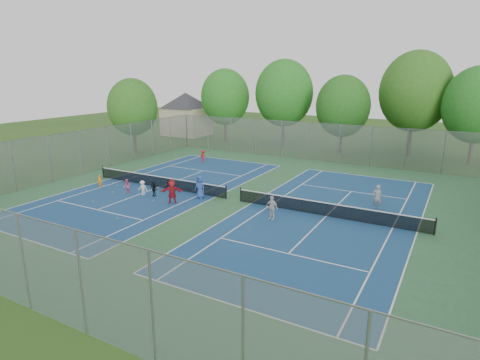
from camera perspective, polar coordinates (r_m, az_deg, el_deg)
name	(u,v)px	position (r m, az deg, el deg)	size (l,w,h in m)	color
ground	(233,200)	(29.41, -0.95, -2.89)	(120.00, 120.00, 0.00)	#284D18
court_pad	(233,200)	(29.41, -0.95, -2.88)	(32.00, 32.00, 0.01)	#2D5F39
court_left	(159,187)	(33.33, -11.42, -0.99)	(10.97, 23.77, 0.01)	navy
court_right	(326,216)	(26.77, 12.17, -5.05)	(10.97, 23.77, 0.01)	navy
net_left	(159,182)	(33.21, -11.46, -0.27)	(12.87, 0.10, 0.91)	black
net_right	(327,210)	(26.63, 12.22, -4.16)	(12.87, 0.10, 0.91)	black
fence_north	(309,141)	(43.16, 9.81, 5.43)	(32.00, 0.10, 4.00)	gray
fence_south	(24,263)	(17.75, -28.36, -10.33)	(32.00, 0.10, 4.00)	gray
fence_west	(81,153)	(39.23, -21.66, 3.62)	(32.00, 0.10, 4.00)	gray
house	(186,106)	(60.38, -7.72, 10.33)	(11.03, 11.03, 7.30)	#B7A88C
tree_nw	(225,97)	(54.14, -2.13, 11.70)	(6.40, 6.40, 9.58)	#443326
tree_nl	(284,93)	(51.34, 6.29, 12.17)	(7.20, 7.20, 10.69)	#443326
tree_nc	(343,106)	(46.91, 14.43, 10.12)	(6.00, 6.00, 8.85)	#443326
tree_nr	(415,92)	(48.49, 23.67, 11.45)	(7.60, 7.60, 11.42)	#443326
tree_ne	(478,105)	(46.29, 30.71, 9.16)	(6.60, 6.60, 9.77)	#443326
tree_side_w	(133,107)	(47.72, -15.04, 9.97)	(5.60, 5.60, 8.47)	#443326
ball_crate	(169,186)	(33.02, -10.01, -0.82)	(0.37, 0.37, 0.32)	blue
ball_hopper	(170,183)	(33.17, -9.95, -0.49)	(0.30, 0.30, 0.60)	#227C24
student_a	(100,182)	(34.28, -19.30, -0.21)	(0.39, 0.26, 1.07)	orange
student_b	(127,186)	(32.11, -15.76, -0.87)	(0.55, 0.43, 1.12)	#DB557C
student_c	(143,188)	(31.33, -13.67, -1.10)	(0.74, 0.43, 1.15)	silver
student_d	(154,189)	(30.85, -12.18, -1.27)	(0.67, 0.28, 1.14)	black
student_e	(200,187)	(29.78, -5.73, -1.02)	(0.83, 0.54, 1.70)	#274892
student_f	(172,191)	(28.91, -9.65, -1.61)	(1.63, 0.52, 1.76)	#A61721
child_far_baseline	(203,156)	(41.83, -5.27, 3.40)	(0.84, 0.48, 1.29)	#AF191C
instructor	(377,197)	(28.91, 18.93, -2.27)	(0.62, 0.41, 1.71)	gray
teen_court_b	(272,208)	(25.48, 4.54, -3.94)	(0.92, 0.38, 1.57)	beige
tennis_ball_0	(175,200)	(29.77, -9.19, -2.79)	(0.07, 0.07, 0.07)	#F0F539
tennis_ball_1	(117,185)	(34.60, -17.03, -0.74)	(0.07, 0.07, 0.07)	#CEEE37
tennis_ball_2	(104,186)	(34.77, -18.83, -0.81)	(0.07, 0.07, 0.07)	yellow
tennis_ball_3	(113,192)	(32.75, -17.62, -1.67)	(0.07, 0.07, 0.07)	yellow
tennis_ball_4	(118,218)	(26.92, -16.98, -5.23)	(0.07, 0.07, 0.07)	#C5EB36
tennis_ball_5	(113,183)	(35.39, -17.63, -0.44)	(0.07, 0.07, 0.07)	#B4DA32
tennis_ball_6	(93,202)	(30.86, -20.18, -2.91)	(0.07, 0.07, 0.07)	#C9D331
tennis_ball_7	(87,190)	(34.00, -20.99, -1.37)	(0.07, 0.07, 0.07)	#B7D531
tennis_ball_8	(124,192)	(32.43, -16.11, -1.71)	(0.07, 0.07, 0.07)	#B8E034
tennis_ball_9	(153,201)	(29.86, -12.26, -2.89)	(0.07, 0.07, 0.07)	#C3D030
tennis_ball_10	(123,187)	(34.04, -16.26, -0.94)	(0.07, 0.07, 0.07)	#E6F138
tennis_ball_11	(64,202)	(31.52, -23.81, -2.91)	(0.07, 0.07, 0.07)	#C6D932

